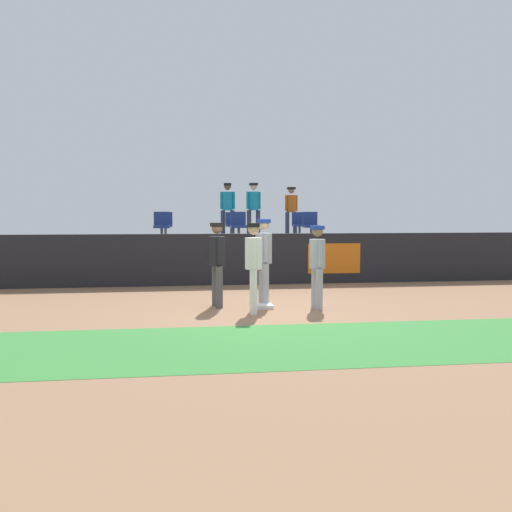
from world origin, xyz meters
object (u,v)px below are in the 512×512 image
Objects in this scene: player_runner_visitor at (264,256)px; seat_front_right at (311,224)px; spectator_hooded at (228,206)px; spectator_casual at (291,208)px; player_fielder_home at (254,261)px; first_base at (263,306)px; seat_back_left at (166,223)px; seat_back_center at (233,223)px; player_coach_visitor at (317,261)px; seat_back_right at (299,223)px; spectator_capped at (254,206)px; seat_front_left at (162,224)px; player_umpire at (217,258)px; seat_front_center at (239,224)px.

player_runner_visitor is 2.17× the size of seat_front_right.
spectator_casual is at bearing -177.56° from spectator_hooded.
seat_front_right reaches higher than player_fielder_home.
player_fielder_home reaches higher than first_base.
seat_back_left and seat_back_center have the same top height.
player_coach_visitor is 2.02× the size of seat_back_right.
player_runner_visitor is at bearing 78.12° from first_base.
first_base is at bearing -107.99° from seat_back_right.
player_fielder_home is at bearing 58.79° from spectator_casual.
seat_back_center is at bearing 30.80° from spectator_capped.
player_coach_visitor is 8.06m from seat_back_left.
seat_back_right is at bearing 84.47° from spectator_casual.
seat_front_left and seat_back_left have the same top height.
spectator_casual is (-0.12, 0.74, 0.52)m from seat_back_right.
spectator_hooded is at bearing 163.18° from seat_back_right.
seat_front_right is (3.20, 5.04, 0.62)m from player_umpire.
seat_front_left is at bearing 180.00° from seat_front_right.
spectator_capped reaches higher than seat_front_center.
seat_front_left is 1.80m from seat_back_left.
seat_back_center is (0.31, 7.65, 0.62)m from player_fielder_home.
player_fielder_home is 2.09× the size of seat_front_center.
seat_back_center reaches higher than player_fielder_home.
player_fielder_home is at bearing -92.30° from seat_back_center.
player_umpire is 6.93m from seat_back_center.
spectator_casual reaches higher than player_runner_visitor.
seat_front_center is at bearing 89.27° from first_base.
seat_front_center is at bearing -0.00° from seat_front_left.
spectator_casual is (2.12, 7.52, 1.10)m from player_runner_visitor.
player_coach_visitor is 6.49m from seat_front_left.
seat_back_center is (0.06, 7.14, 1.60)m from first_base.
first_base is at bearing 60.25° from player_umpire.
seat_back_right is 1.00× the size of seat_back_center.
first_base is 0.24× the size of player_coach_visitor.
seat_back_right is 1.00× the size of seat_back_left.
spectator_capped is 1.08× the size of spectator_casual.
seat_back_left is at bearing -180.00° from seat_back_right.
player_coach_visitor is at bearing -99.52° from seat_back_right.
seat_back_center is 0.93m from spectator_hooded.
player_runner_visitor is 5.02m from seat_front_center.
spectator_casual reaches higher than seat_front_right.
player_coach_visitor is 5.72m from seat_front_right.
player_fielder_home is 1.04× the size of player_coach_visitor.
spectator_hooded is (-0.10, 0.71, 0.59)m from seat_back_center.
spectator_hooded is at bearing 132.85° from seat_front_right.
seat_front_right is 2.87m from seat_back_center.
seat_back_center is (-2.23, 1.80, -0.00)m from seat_front_right.
player_fielder_home is at bearing -113.46° from seat_front_right.
spectator_hooded is (-2.36, 0.71, 0.59)m from seat_back_right.
seat_back_left is at bearing 157.89° from seat_front_right.
spectator_casual is at bearing 19.05° from seat_back_center.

